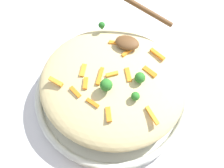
# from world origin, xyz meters

# --- Properties ---
(ground_plane) EXTENTS (2.40, 2.40, 0.00)m
(ground_plane) POSITION_xyz_m (0.00, 0.00, 0.00)
(ground_plane) COLOR silver
(serving_bowl) EXTENTS (0.37, 0.37, 0.04)m
(serving_bowl) POSITION_xyz_m (0.00, 0.00, 0.02)
(serving_bowl) COLOR silver
(serving_bowl) RESTS_ON ground_plane
(pasta_mound) EXTENTS (0.34, 0.31, 0.08)m
(pasta_mound) POSITION_xyz_m (0.00, 0.00, 0.07)
(pasta_mound) COLOR #DBC689
(pasta_mound) RESTS_ON serving_bowl
(carrot_piece_0) EXTENTS (0.04, 0.02, 0.01)m
(carrot_piece_0) POSITION_xyz_m (-0.08, -0.09, 0.10)
(carrot_piece_0) COLOR orange
(carrot_piece_0) RESTS_ON pasta_mound
(carrot_piece_1) EXTENTS (0.01, 0.04, 0.01)m
(carrot_piece_1) POSITION_xyz_m (0.02, 0.01, 0.11)
(carrot_piece_1) COLOR orange
(carrot_piece_1) RESTS_ON pasta_mound
(carrot_piece_2) EXTENTS (0.02, 0.03, 0.01)m
(carrot_piece_2) POSITION_xyz_m (-0.02, 0.09, 0.10)
(carrot_piece_2) COLOR orange
(carrot_piece_2) RESTS_ON pasta_mound
(carrot_piece_3) EXTENTS (0.03, 0.01, 0.01)m
(carrot_piece_3) POSITION_xyz_m (0.02, -0.09, 0.10)
(carrot_piece_3) COLOR orange
(carrot_piece_3) RESTS_ON pasta_mound
(carrot_piece_4) EXTENTS (0.03, 0.02, 0.01)m
(carrot_piece_4) POSITION_xyz_m (0.06, 0.06, 0.10)
(carrot_piece_4) COLOR orange
(carrot_piece_4) RESTS_ON pasta_mound
(carrot_piece_5) EXTENTS (0.04, 0.02, 0.01)m
(carrot_piece_5) POSITION_xyz_m (-0.07, -0.04, 0.10)
(carrot_piece_5) COLOR orange
(carrot_piece_5) RESTS_ON pasta_mound
(carrot_piece_6) EXTENTS (0.03, 0.02, 0.01)m
(carrot_piece_6) POSITION_xyz_m (0.00, -0.00, 0.11)
(carrot_piece_6) COLOR orange
(carrot_piece_6) RESTS_ON pasta_mound
(carrot_piece_7) EXTENTS (0.03, 0.02, 0.01)m
(carrot_piece_7) POSITION_xyz_m (0.02, 0.07, 0.10)
(carrot_piece_7) COLOR orange
(carrot_piece_7) RESTS_ON pasta_mound
(carrot_piece_8) EXTENTS (0.02, 0.04, 0.01)m
(carrot_piece_8) POSITION_xyz_m (-0.01, -0.07, 0.10)
(carrot_piece_8) COLOR orange
(carrot_piece_8) RESTS_ON pasta_mound
(carrot_piece_9) EXTENTS (0.02, 0.03, 0.01)m
(carrot_piece_9) POSITION_xyz_m (0.05, 0.04, 0.10)
(carrot_piece_9) COLOR orange
(carrot_piece_9) RESTS_ON pasta_mound
(carrot_piece_10) EXTENTS (0.04, 0.03, 0.01)m
(carrot_piece_10) POSITION_xyz_m (-0.11, 0.06, 0.10)
(carrot_piece_10) COLOR orange
(carrot_piece_10) RESTS_ON pasta_mound
(carrot_piece_11) EXTENTS (0.03, 0.03, 0.01)m
(carrot_piece_11) POSITION_xyz_m (-0.03, -0.01, 0.10)
(carrot_piece_11) COLOR orange
(carrot_piece_11) RESTS_ON pasta_mound
(carrot_piece_12) EXTENTS (0.04, 0.02, 0.01)m
(carrot_piece_12) POSITION_xyz_m (0.11, 0.05, 0.10)
(carrot_piece_12) COLOR orange
(carrot_piece_12) RESTS_ON pasta_mound
(carrot_piece_13) EXTENTS (0.02, 0.03, 0.01)m
(carrot_piece_13) POSITION_xyz_m (0.06, 0.01, 0.10)
(carrot_piece_13) COLOR orange
(carrot_piece_13) RESTS_ON pasta_mound
(broccoli_floret_0) EXTENTS (0.02, 0.02, 0.02)m
(broccoli_floret_0) POSITION_xyz_m (-0.06, 0.04, 0.11)
(broccoli_floret_0) COLOR #296820
(broccoli_floret_0) RESTS_ON pasta_mound
(broccoli_floret_1) EXTENTS (0.02, 0.02, 0.02)m
(broccoli_floret_1) POSITION_xyz_m (0.07, -0.12, 0.11)
(broccoli_floret_1) COLOR #205B1C
(broccoli_floret_1) RESTS_ON pasta_mound
(broccoli_floret_2) EXTENTS (0.02, 0.02, 0.03)m
(broccoli_floret_2) POSITION_xyz_m (-0.06, -0.01, 0.11)
(broccoli_floret_2) COLOR #296820
(broccoli_floret_2) RESTS_ON pasta_mound
(broccoli_floret_3) EXTENTS (0.03, 0.03, 0.03)m
(broccoli_floret_3) POSITION_xyz_m (-0.00, 0.04, 0.12)
(broccoli_floret_3) COLOR #296820
(broccoli_floret_3) RESTS_ON pasta_mound
(serving_spoon) EXTENTS (0.18, 0.11, 0.08)m
(serving_spoon) POSITION_xyz_m (-0.01, -0.12, 0.12)
(serving_spoon) COLOR brown
(serving_spoon) RESTS_ON pasta_mound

